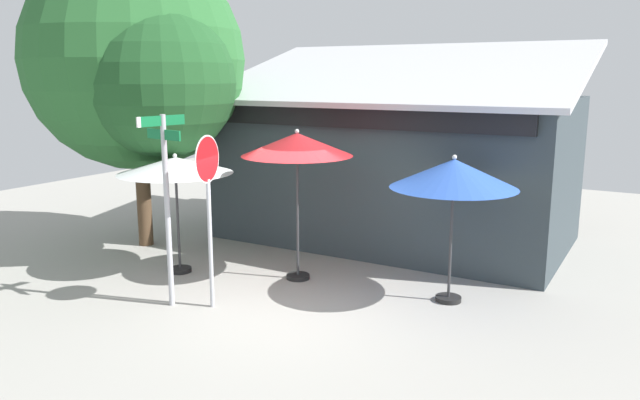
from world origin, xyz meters
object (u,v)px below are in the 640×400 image
Objects in this scene: street_sign_post at (166,192)px; stop_sign at (208,189)px; patio_umbrella_crimson_center at (297,146)px; patio_umbrella_royal_blue_right at (454,175)px; shade_tree at (141,65)px; patio_umbrella_ivory_left at (175,167)px.

stop_sign is (0.64, 0.28, 0.07)m from street_sign_post.
patio_umbrella_royal_blue_right is (2.84, 0.28, -0.34)m from patio_umbrella_crimson_center.
stop_sign is 3.99m from patio_umbrella_royal_blue_right.
patio_umbrella_crimson_center is at bearing -2.70° from shade_tree.
patio_umbrella_crimson_center reaches higher than patio_umbrella_ivory_left.
patio_umbrella_royal_blue_right reaches higher than patio_umbrella_ivory_left.
stop_sign is 2.08m from patio_umbrella_ivory_left.
stop_sign is 1.01× the size of patio_umbrella_crimson_center.
shade_tree is (-1.77, 0.99, 1.91)m from patio_umbrella_ivory_left.
stop_sign is 1.23× the size of patio_umbrella_ivory_left.
patio_umbrella_crimson_center is (0.48, 1.92, 0.53)m from stop_sign.
stop_sign is at bearing -32.82° from patio_umbrella_ivory_left.
patio_umbrella_ivory_left is at bearing -160.20° from patio_umbrella_crimson_center.
patio_umbrella_royal_blue_right is (3.32, 2.21, 0.19)m from stop_sign.
patio_umbrella_royal_blue_right is (5.06, 1.08, 0.10)m from patio_umbrella_ivory_left.
street_sign_post reaches higher than patio_umbrella_royal_blue_right.
patio_umbrella_ivory_left is at bearing 147.18° from stop_sign.
patio_umbrella_ivory_left is 0.93× the size of patio_umbrella_royal_blue_right.
patio_umbrella_crimson_center is (2.22, 0.80, 0.44)m from patio_umbrella_ivory_left.
shade_tree is (-3.52, 2.11, 2.00)m from stop_sign.
stop_sign is at bearing -146.37° from patio_umbrella_royal_blue_right.
shade_tree is at bearing 149.01° from stop_sign.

